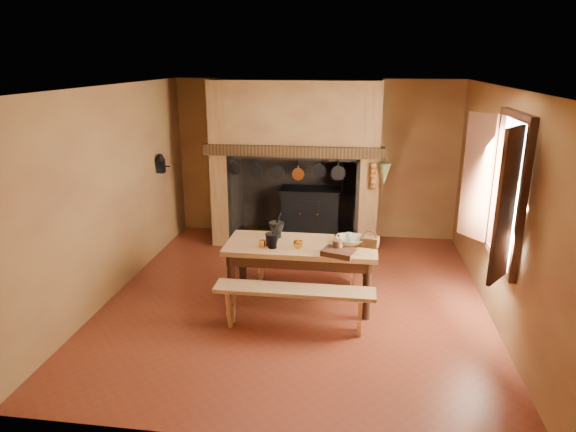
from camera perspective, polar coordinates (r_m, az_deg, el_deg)
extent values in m
plane|color=maroon|center=(7.07, 0.93, -9.14)|extent=(5.50, 5.50, 0.00)
plane|color=silver|center=(6.35, 1.05, 14.16)|extent=(5.50, 5.50, 0.00)
cube|color=olive|center=(9.24, 3.07, 6.32)|extent=(5.00, 0.02, 2.80)
cube|color=olive|center=(7.30, -18.92, 2.48)|extent=(0.02, 5.50, 2.80)
cube|color=olive|center=(6.75, 22.55, 0.96)|extent=(0.02, 5.50, 2.80)
cube|color=olive|center=(4.01, -3.84, -8.41)|extent=(5.00, 0.02, 2.80)
cube|color=olive|center=(9.06, -7.04, 6.01)|extent=(0.30, 0.90, 2.80)
cube|color=olive|center=(8.77, 9.04, 5.54)|extent=(0.30, 0.90, 2.80)
cube|color=olive|center=(8.71, 0.89, 11.00)|extent=(2.20, 0.90, 1.20)
cube|color=black|center=(8.39, 0.53, 7.25)|extent=(2.95, 0.22, 0.18)
cube|color=black|center=(9.37, 1.17, 2.73)|extent=(2.20, 0.06, 1.60)
cube|color=black|center=(9.20, 0.83, -2.68)|extent=(2.20, 0.90, 0.02)
cube|color=black|center=(9.18, 2.50, 0.15)|extent=(1.00, 0.50, 0.90)
cube|color=black|center=(9.03, 2.53, 2.96)|extent=(1.04, 0.54, 0.04)
cube|color=black|center=(8.90, 2.35, 0.28)|extent=(0.35, 0.02, 0.45)
cylinder|color=black|center=(8.95, 6.09, 4.91)|extent=(0.10, 0.10, 0.70)
cylinder|color=gold|center=(8.90, 1.38, 0.28)|extent=(0.03, 0.03, 0.03)
cylinder|color=gold|center=(8.87, 3.30, 0.20)|extent=(0.03, 0.03, 0.03)
cylinder|color=gold|center=(9.29, -3.77, -1.94)|extent=(0.40, 0.40, 0.20)
cylinder|color=gold|center=(9.05, -3.77, -2.52)|extent=(0.34, 0.34, 0.18)
cube|color=black|center=(9.43, -4.84, -1.80)|extent=(0.18, 0.18, 0.16)
cone|color=#596731|center=(8.28, 10.67, 4.64)|extent=(0.20, 0.20, 0.35)
cube|color=white|center=(6.30, 23.54, 2.58)|extent=(0.02, 1.00, 1.60)
cube|color=#331A10|center=(6.16, 24.20, 10.18)|extent=(0.08, 1.16, 0.08)
cube|color=#331A10|center=(6.54, 22.41, -4.54)|extent=(0.08, 1.16, 0.08)
cube|color=#331A10|center=(5.61, 23.03, 0.97)|extent=(0.29, 0.39, 1.60)
cube|color=#331A10|center=(6.89, 20.27, 4.09)|extent=(0.29, 0.39, 1.60)
cube|color=black|center=(8.63, -13.95, 5.40)|extent=(0.12, 0.12, 0.22)
cone|color=black|center=(8.60, -14.02, 6.38)|extent=(0.16, 0.16, 0.10)
cylinder|color=black|center=(8.60, -13.39, 5.40)|extent=(0.12, 0.02, 0.02)
cube|color=tan|center=(6.64, 1.49, -3.35)|extent=(1.94, 0.86, 0.06)
cube|color=#331A10|center=(6.67, 1.48, -4.22)|extent=(1.81, 0.73, 0.15)
cylinder|color=#331A10|center=(6.65, -6.32, -7.33)|extent=(0.10, 0.10, 0.78)
cylinder|color=#331A10|center=(6.47, 8.81, -8.16)|extent=(0.10, 0.10, 0.78)
cylinder|color=#331A10|center=(7.22, -5.08, -5.24)|extent=(0.10, 0.10, 0.78)
cylinder|color=#331A10|center=(7.06, 8.76, -5.93)|extent=(0.10, 0.10, 0.78)
cube|color=tan|center=(6.11, 0.71, -8.24)|extent=(1.90, 0.33, 0.05)
cube|color=tan|center=(7.38, 2.04, -4.26)|extent=(1.64, 0.29, 0.04)
cylinder|color=black|center=(6.85, -1.26, -2.24)|extent=(0.12, 0.12, 0.04)
cone|color=black|center=(6.81, -1.27, -1.41)|extent=(0.21, 0.21, 0.17)
cylinder|color=black|center=(6.77, -1.07, -0.24)|extent=(0.08, 0.03, 0.17)
cylinder|color=black|center=(6.48, -1.74, -3.41)|extent=(0.11, 0.11, 0.03)
cone|color=black|center=(6.45, -1.74, -2.64)|extent=(0.19, 0.19, 0.15)
cylinder|color=black|center=(6.40, -1.56, -1.53)|extent=(0.08, 0.03, 0.15)
cube|color=#331A10|center=(6.56, -1.84, -2.76)|extent=(0.13, 0.13, 0.12)
cylinder|color=gold|center=(6.53, -1.84, -2.14)|extent=(0.09, 0.09, 0.03)
cylinder|color=black|center=(6.51, -1.42, -1.87)|extent=(0.10, 0.02, 0.03)
cylinder|color=gold|center=(6.50, -2.90, -3.09)|extent=(0.10, 0.10, 0.09)
cylinder|color=gold|center=(6.72, 5.44, -2.47)|extent=(0.08, 0.08, 0.08)
imported|color=#B2A989|center=(6.66, 6.87, -2.70)|extent=(0.39, 0.39, 0.09)
cylinder|color=brown|center=(6.34, 5.52, -3.37)|extent=(0.16, 0.16, 0.15)
cylinder|color=beige|center=(6.67, 6.76, -2.44)|extent=(0.10, 0.10, 0.14)
cube|color=#4C2C17|center=(6.59, 9.05, -2.83)|extent=(0.25, 0.20, 0.12)
torus|color=#4C2C17|center=(6.57, 9.08, -2.32)|extent=(0.18, 0.06, 0.18)
cube|color=#331A10|center=(6.27, 5.70, -4.06)|extent=(0.45, 0.39, 0.07)
imported|color=gold|center=(6.45, 1.14, -3.20)|extent=(0.15, 0.15, 0.10)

